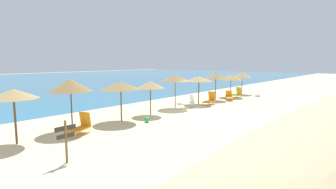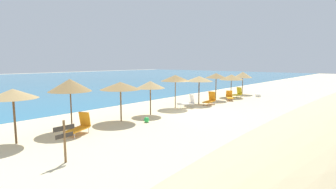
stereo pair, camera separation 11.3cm
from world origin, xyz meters
name	(u,v)px [view 1 (the left image)]	position (x,y,z in m)	size (l,w,h in m)	color
ground_plane	(193,113)	(0.00, 0.00, 0.00)	(160.00, 160.00, 0.00)	beige
beach_umbrella_0	(13,94)	(-11.45, 2.05, 2.34)	(2.18, 2.18, 2.58)	brown
beach_umbrella_1	(70,85)	(-8.54, 2.21, 2.53)	(2.32, 2.32, 2.88)	brown
beach_umbrella_2	(121,86)	(-5.26, 1.96, 2.28)	(2.59, 2.59, 2.53)	brown
beach_umbrella_3	(150,85)	(-2.56, 1.96, 2.17)	(2.06, 2.06, 2.44)	brown
beach_umbrella_4	(175,78)	(0.77, 2.35, 2.47)	(2.38, 2.38, 2.73)	brown
beach_umbrella_5	(199,79)	(3.72, 2.00, 2.28)	(2.43, 2.43, 2.52)	brown
beach_umbrella_6	(216,76)	(6.92, 2.14, 2.43)	(2.16, 2.16, 2.68)	brown
beach_umbrella_7	(231,77)	(9.89, 1.99, 2.15)	(2.52, 2.52, 2.44)	brown
beach_umbrella_8	(242,75)	(13.03, 2.15, 2.28)	(2.17, 2.17, 2.63)	brown
lounge_chair_0	(210,100)	(4.15, 1.10, 0.43)	(1.62, 0.84, 1.14)	orange
lounge_chair_1	(187,102)	(1.45, 1.60, 0.49)	(1.53, 1.09, 1.14)	white
lounge_chair_2	(236,94)	(10.05, 1.44, 0.41)	(1.59, 1.03, 1.08)	yellow
lounge_chair_3	(80,126)	(-8.61, 1.26, 0.44)	(1.58, 1.14, 1.11)	orange
lounge_chair_4	(229,96)	(7.72, 1.04, 0.36)	(1.58, 1.33, 0.92)	orange
wooden_signpost	(66,137)	(-11.13, -1.89, 0.98)	(0.84, 0.09, 1.64)	brown
beach_ball	(147,120)	(-4.43, 0.48, 0.17)	(0.34, 0.34, 0.34)	green
cooler_box	(257,95)	(11.92, -0.19, 0.16)	(0.53, 0.36, 0.31)	white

